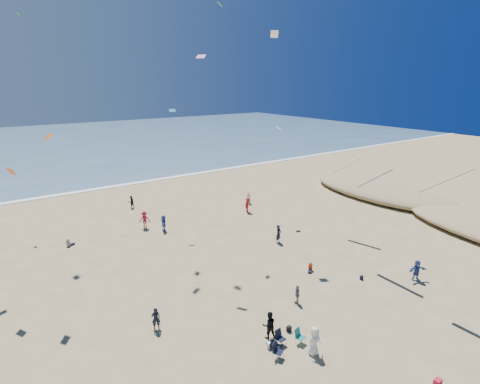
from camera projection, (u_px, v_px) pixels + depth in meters
ground at (293, 374)px, 21.12m from camera, size 220.00×220.00×0.00m
ocean at (38, 146)px, 95.51m from camera, size 220.00×100.00×0.06m
surf_line at (88, 190)px, 56.35m from camera, size 220.00×1.20×0.08m
standing_flyers at (238, 249)px, 34.64m from camera, size 28.17×42.42×1.95m
seated_group at (261, 321)px, 25.13m from camera, size 17.17×33.51×0.84m
chair_cluster at (287, 342)px, 22.96m from camera, size 2.77×1.54×1.00m
white_tote at (270, 345)px, 23.11m from camera, size 0.35×0.20×0.40m
black_backpack at (289, 329)px, 24.64m from camera, size 0.30×0.22×0.38m
cooler at (438, 382)px, 20.36m from camera, size 0.45×0.30×0.30m
navy_bag at (362, 278)px, 31.11m from camera, size 0.28×0.18×0.34m
kites_aloft at (271, 106)px, 32.14m from camera, size 42.83×41.22×28.85m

